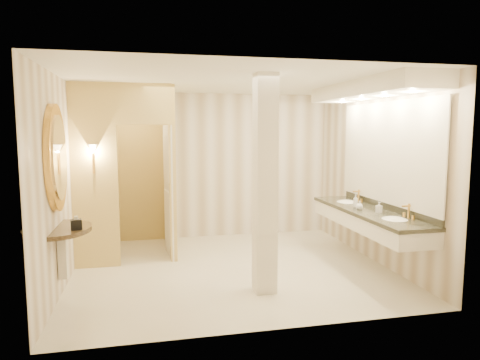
% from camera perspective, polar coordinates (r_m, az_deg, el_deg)
% --- Properties ---
extents(floor, '(4.50, 4.50, 0.00)m').
position_cam_1_polar(floor, '(6.42, -1.15, -11.70)').
color(floor, beige).
rests_on(floor, ground).
extents(ceiling, '(4.50, 4.50, 0.00)m').
position_cam_1_polar(ceiling, '(6.13, -1.21, 13.03)').
color(ceiling, white).
rests_on(ceiling, wall_back).
extents(wall_back, '(4.50, 0.02, 2.70)m').
position_cam_1_polar(wall_back, '(8.09, -3.90, 1.89)').
color(wall_back, beige).
rests_on(wall_back, floor).
extents(wall_front, '(4.50, 0.02, 2.70)m').
position_cam_1_polar(wall_front, '(4.20, 4.07, -2.56)').
color(wall_front, beige).
rests_on(wall_front, floor).
extents(wall_left, '(0.02, 4.00, 2.70)m').
position_cam_1_polar(wall_left, '(6.11, -22.36, -0.15)').
color(wall_left, beige).
rests_on(wall_left, floor).
extents(wall_right, '(0.02, 4.00, 2.70)m').
position_cam_1_polar(wall_right, '(6.92, 17.44, 0.79)').
color(wall_right, beige).
rests_on(wall_right, floor).
extents(toilet_closet, '(1.50, 1.55, 2.70)m').
position_cam_1_polar(toilet_closet, '(6.98, -11.71, 1.30)').
color(toilet_closet, '#D6C470').
rests_on(toilet_closet, floor).
extents(wall_sconce, '(0.14, 0.14, 0.42)m').
position_cam_1_polar(wall_sconce, '(6.46, -19.01, 3.74)').
color(wall_sconce, gold).
rests_on(wall_sconce, toilet_closet).
extents(vanity, '(0.75, 2.71, 2.09)m').
position_cam_1_polar(vanity, '(6.41, 17.19, 2.86)').
color(vanity, silver).
rests_on(vanity, floor).
extents(console_shelf, '(0.96, 0.96, 1.93)m').
position_cam_1_polar(console_shelf, '(5.45, -23.19, -1.04)').
color(console_shelf, black).
rests_on(console_shelf, floor).
extents(pillar, '(0.26, 0.26, 2.70)m').
position_cam_1_polar(pillar, '(5.26, 3.36, -0.68)').
color(pillar, silver).
rests_on(pillar, floor).
extents(tissue_box, '(0.14, 0.14, 0.12)m').
position_cam_1_polar(tissue_box, '(5.33, -21.00, -5.56)').
color(tissue_box, black).
rests_on(tissue_box, console_shelf).
extents(toilet, '(0.50, 0.83, 0.82)m').
position_cam_1_polar(toilet, '(7.54, -18.00, -5.99)').
color(toilet, white).
rests_on(toilet, floor).
extents(soap_bottle_a, '(0.09, 0.09, 0.15)m').
position_cam_1_polar(soap_bottle_a, '(6.27, 18.04, -3.49)').
color(soap_bottle_a, beige).
rests_on(soap_bottle_a, vanity).
extents(soap_bottle_b, '(0.11, 0.11, 0.13)m').
position_cam_1_polar(soap_bottle_b, '(6.44, 15.64, -3.26)').
color(soap_bottle_b, silver).
rests_on(soap_bottle_b, vanity).
extents(soap_bottle_c, '(0.08, 0.08, 0.19)m').
position_cam_1_polar(soap_bottle_c, '(6.63, 15.14, -2.69)').
color(soap_bottle_c, '#C6B28C').
rests_on(soap_bottle_c, vanity).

